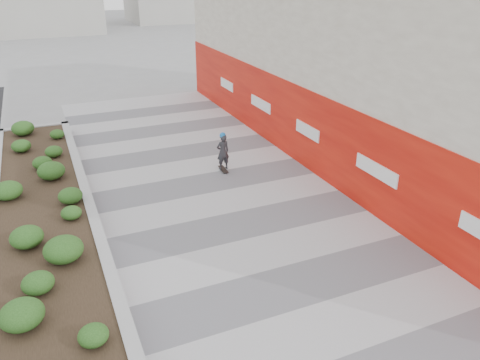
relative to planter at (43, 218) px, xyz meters
name	(u,v)px	position (x,y,z in m)	size (l,w,h in m)	color
ground	(338,333)	(5.50, -7.00, -0.42)	(160.00, 160.00, 0.00)	gray
walkway	(274,259)	(5.50, -4.00, -0.41)	(8.00, 36.00, 0.01)	#A8A8AD
building	(365,53)	(12.48, 1.98, 3.56)	(6.04, 24.08, 8.00)	#BCAEA0
planter	(43,218)	(0.00, 0.00, 0.00)	(3.00, 18.00, 0.90)	#9E9EA0
manhole_cover	(290,255)	(6.00, -4.00, -0.42)	(0.44, 0.44, 0.01)	#595654
skateboarder	(223,152)	(6.44, 2.00, 0.36)	(0.53, 0.73, 1.53)	beige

